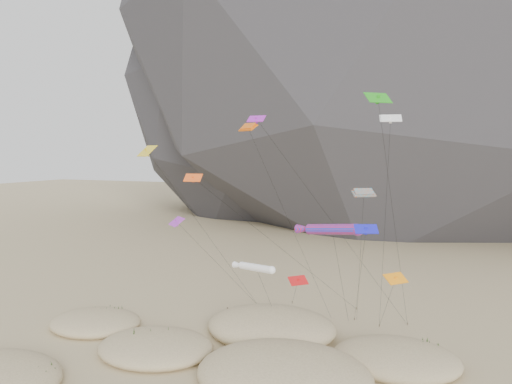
% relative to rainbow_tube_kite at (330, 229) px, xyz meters
% --- Properties ---
extents(dunes, '(49.31, 35.19, 3.96)m').
position_rel_rainbow_tube_kite_xyz_m(dunes, '(-6.63, -9.16, -11.58)').
color(dunes, '#CCB789').
rests_on(dunes, ground).
extents(dune_grass, '(40.23, 29.02, 1.53)m').
position_rel_rainbow_tube_kite_xyz_m(dune_grass, '(-6.57, -9.62, -11.48)').
color(dune_grass, black).
rests_on(dune_grass, ground).
extents(kite_stakes, '(21.80, 7.50, 0.30)m').
position_rel_rainbow_tube_kite_xyz_m(kite_stakes, '(-4.07, 10.36, -12.17)').
color(kite_stakes, '#3F2D1E').
rests_on(kite_stakes, ground).
extents(rainbow_tube_kite, '(7.54, 11.26, 13.19)m').
position_rel_rainbow_tube_kite_xyz_m(rainbow_tube_kite, '(0.00, 0.00, 0.00)').
color(rainbow_tube_kite, red).
rests_on(rainbow_tube_kite, ground).
extents(white_tube_kite, '(5.56, 12.54, 9.34)m').
position_rel_rainbow_tube_kite_xyz_m(white_tube_kite, '(-6.54, -3.76, -3.59)').
color(white_tube_kite, white).
rests_on(white_tube_kite, ground).
extents(orange_parafoil, '(8.34, 10.04, 23.01)m').
position_rel_rainbow_tube_kite_xyz_m(orange_parafoil, '(-9.02, 0.97, 9.96)').
color(orange_parafoil, '#DF5B0B').
rests_on(orange_parafoil, ground).
extents(multi_parafoil, '(3.57, 11.57, 16.50)m').
position_rel_rainbow_tube_kite_xyz_m(multi_parafoil, '(3.29, -0.14, 3.57)').
color(multi_parafoil, '#E75118').
rests_on(multi_parafoil, ground).
extents(delta_kites, '(28.10, 22.93, 25.17)m').
position_rel_rainbow_tube_kite_xyz_m(delta_kites, '(-4.64, -2.67, 4.46)').
color(delta_kites, white).
rests_on(delta_kites, ground).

